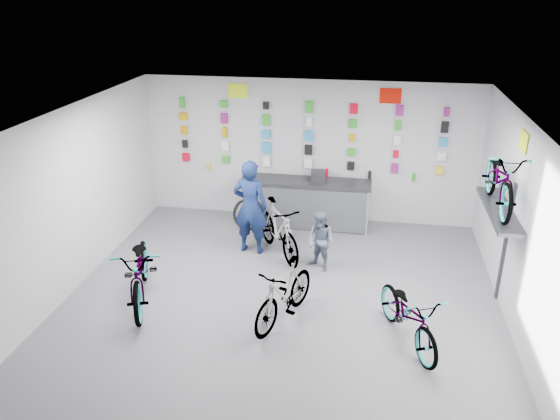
% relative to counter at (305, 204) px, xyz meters
% --- Properties ---
extents(floor, '(8.00, 8.00, 0.00)m').
position_rel_counter_xyz_m(floor, '(0.00, -3.54, -0.49)').
color(floor, '#535358').
rests_on(floor, ground).
extents(ceiling, '(8.00, 8.00, 0.00)m').
position_rel_counter_xyz_m(ceiling, '(0.00, -3.54, 2.51)').
color(ceiling, white).
rests_on(ceiling, wall_back).
extents(wall_back, '(7.00, 0.00, 7.00)m').
position_rel_counter_xyz_m(wall_back, '(0.00, 0.46, 1.01)').
color(wall_back, silver).
rests_on(wall_back, floor).
extents(wall_left, '(0.00, 8.00, 8.00)m').
position_rel_counter_xyz_m(wall_left, '(-3.50, -3.54, 1.01)').
color(wall_left, silver).
rests_on(wall_left, floor).
extents(wall_right, '(0.00, 8.00, 8.00)m').
position_rel_counter_xyz_m(wall_right, '(3.50, -3.54, 1.01)').
color(wall_right, silver).
rests_on(wall_right, floor).
extents(counter, '(2.70, 0.66, 1.00)m').
position_rel_counter_xyz_m(counter, '(0.00, 0.00, 0.00)').
color(counter, black).
rests_on(counter, floor).
extents(merch_wall, '(5.58, 0.08, 1.57)m').
position_rel_counter_xyz_m(merch_wall, '(-0.00, 0.39, 1.30)').
color(merch_wall, red).
rests_on(merch_wall, wall_back).
extents(wall_bracket, '(0.39, 1.90, 2.00)m').
position_rel_counter_xyz_m(wall_bracket, '(3.33, -2.34, 0.98)').
color(wall_bracket, '#333338').
rests_on(wall_bracket, wall_right).
extents(sign_left, '(0.42, 0.02, 0.30)m').
position_rel_counter_xyz_m(sign_left, '(-1.50, 0.44, 2.23)').
color(sign_left, '#E5FF1E').
rests_on(sign_left, wall_back).
extents(sign_right, '(0.42, 0.02, 0.30)m').
position_rel_counter_xyz_m(sign_right, '(1.60, 0.44, 2.23)').
color(sign_right, red).
rests_on(sign_right, wall_back).
extents(sign_side, '(0.02, 0.40, 0.30)m').
position_rel_counter_xyz_m(sign_side, '(3.48, -2.34, 2.16)').
color(sign_side, '#E5FF1E').
rests_on(sign_side, wall_right).
extents(bike_left, '(1.37, 2.19, 1.09)m').
position_rel_counter_xyz_m(bike_left, '(-2.22, -3.39, 0.06)').
color(bike_left, gray).
rests_on(bike_left, floor).
extents(bike_center, '(1.03, 1.66, 0.97)m').
position_rel_counter_xyz_m(bike_center, '(0.14, -3.58, -0.00)').
color(bike_center, gray).
rests_on(bike_center, floor).
extents(bike_right, '(1.25, 1.81, 0.90)m').
position_rel_counter_xyz_m(bike_right, '(1.97, -3.80, -0.03)').
color(bike_right, gray).
rests_on(bike_right, floor).
extents(bike_service, '(1.40, 1.74, 1.06)m').
position_rel_counter_xyz_m(bike_service, '(-0.32, -1.45, 0.04)').
color(bike_service, gray).
rests_on(bike_service, floor).
extents(bike_wall, '(0.63, 1.80, 0.95)m').
position_rel_counter_xyz_m(bike_wall, '(3.25, -2.34, 1.57)').
color(bike_wall, gray).
rests_on(bike_wall, wall_bracket).
extents(clerk, '(0.72, 0.52, 1.83)m').
position_rel_counter_xyz_m(clerk, '(-0.86, -1.38, 0.43)').
color(clerk, '#101E49').
rests_on(clerk, floor).
extents(customer, '(0.68, 0.64, 1.10)m').
position_rel_counter_xyz_m(customer, '(0.51, -1.87, 0.06)').
color(customer, '#4E586E').
rests_on(customer, floor).
extents(spare_wheel, '(0.70, 0.33, 0.67)m').
position_rel_counter_xyz_m(spare_wheel, '(-1.13, -0.37, -0.16)').
color(spare_wheel, black).
rests_on(spare_wheel, floor).
extents(register, '(0.32, 0.34, 0.22)m').
position_rel_counter_xyz_m(register, '(0.25, 0.01, 0.62)').
color(register, black).
rests_on(register, counter).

